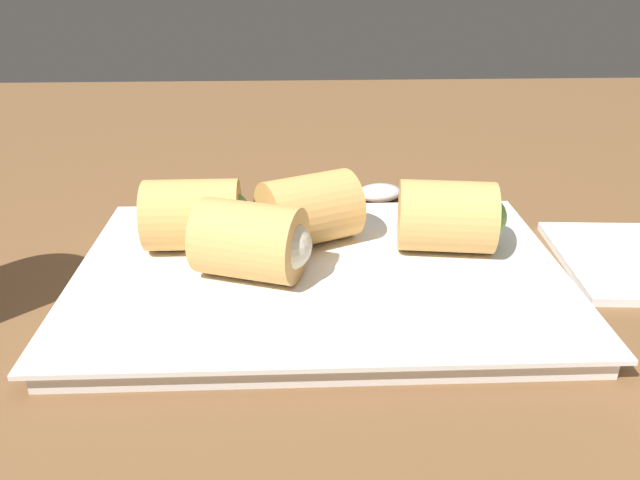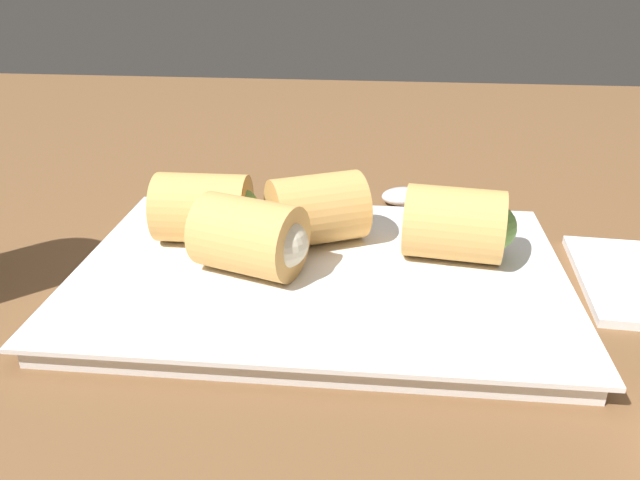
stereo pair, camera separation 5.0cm
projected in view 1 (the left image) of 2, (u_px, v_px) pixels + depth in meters
table_surface at (365, 322)px, 39.37cm from camera, size 180.00×140.00×2.00cm
serving_plate at (320, 277)px, 41.06cm from camera, size 31.57×21.50×1.50cm
roll_front_left at (199, 215)px, 42.34cm from camera, size 7.21×4.90×4.84cm
roll_front_right at (256, 241)px, 38.60cm from camera, size 7.67×6.63×4.84cm
roll_back_left at (453, 217)px, 42.06cm from camera, size 7.46×5.63×4.84cm
roll_back_right at (315, 209)px, 43.31cm from camera, size 7.79×7.06×4.84cm
spoon at (361, 195)px, 54.48cm from camera, size 19.11×5.92×1.36cm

